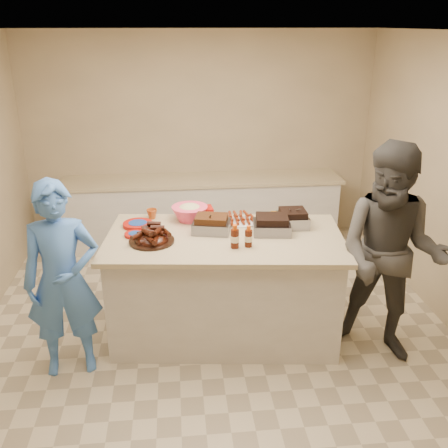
{
  "coord_description": "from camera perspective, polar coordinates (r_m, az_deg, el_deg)",
  "views": [
    {
      "loc": [
        -0.33,
        -3.96,
        2.76
      ],
      "look_at": [
        0.08,
        0.13,
        1.1
      ],
      "focal_mm": 40.0,
      "sensor_mm": 36.0,
      "label": 1
    }
  ],
  "objects": [
    {
      "name": "rib_platter",
      "position": [
        4.36,
        -8.26,
        -2.05
      ],
      "size": [
        0.52,
        0.52,
        0.16
      ],
      "primitive_type": null,
      "rotation": [
        0.0,
        0.0,
        -0.42
      ],
      "color": "#381208",
      "rests_on": "island"
    },
    {
      "name": "basket_stack",
      "position": [
        4.85,
        -2.61,
        0.68
      ],
      "size": [
        0.23,
        0.19,
        0.11
      ],
      "primitive_type": "cube",
      "rotation": [
        0.0,
        0.0,
        0.11
      ],
      "color": "#9F1009",
      "rests_on": "island"
    },
    {
      "name": "room",
      "position": [
        4.84,
        -0.81,
        -12.75
      ],
      "size": [
        4.5,
        5.0,
        2.7
      ],
      "primitive_type": null,
      "color": "tan",
      "rests_on": "ground"
    },
    {
      "name": "mac_cheese_dish",
      "position": [
        4.77,
        6.91,
        0.16
      ],
      "size": [
        0.34,
        0.29,
        0.08
      ],
      "primitive_type": "cube",
      "rotation": [
        0.0,
        0.0,
        -0.24
      ],
      "color": "#FF9D04",
      "rests_on": "island"
    },
    {
      "name": "bbq_bottle_b",
      "position": [
        4.24,
        2.8,
        -2.57
      ],
      "size": [
        0.07,
        0.07,
        0.19
      ],
      "primitive_type": "cylinder",
      "rotation": [
        0.0,
        0.0,
        -0.11
      ],
      "color": "#3E1307",
      "rests_on": "island"
    },
    {
      "name": "pulled_pork_tray",
      "position": [
        4.53,
        -1.43,
        -0.89
      ],
      "size": [
        0.38,
        0.32,
        0.1
      ],
      "primitive_type": "cube",
      "rotation": [
        0.0,
        0.0,
        -0.21
      ],
      "color": "#47230F",
      "rests_on": "island"
    },
    {
      "name": "island",
      "position": [
        4.91,
        0.06,
        -12.17
      ],
      "size": [
        2.21,
        1.33,
        1.0
      ],
      "primitive_type": null,
      "rotation": [
        0.0,
        0.0,
        -0.11
      ],
      "color": "silver",
      "rests_on": "ground"
    },
    {
      "name": "sauce_bowl",
      "position": [
        4.58,
        -1.6,
        -0.65
      ],
      "size": [
        0.13,
        0.05,
        0.12
      ],
      "primitive_type": "imported",
      "rotation": [
        0.0,
        0.0,
        -0.11
      ],
      "color": "silver",
      "rests_on": "island"
    },
    {
      "name": "plate_stack_large",
      "position": [
        4.72,
        -9.81,
        -0.23
      ],
      "size": [
        0.3,
        0.3,
        0.03
      ],
      "primitive_type": "cylinder",
      "rotation": [
        0.0,
        0.0,
        -0.11
      ],
      "color": "#9F1009",
      "rests_on": "island"
    },
    {
      "name": "guest_gray",
      "position": [
        4.86,
        17.1,
        -13.68
      ],
      "size": [
        1.8,
        2.12,
        0.73
      ],
      "primitive_type": "imported",
      "rotation": [
        0.0,
        0.0,
        -0.56
      ],
      "color": "#44413D",
      "rests_on": "ground"
    },
    {
      "name": "back_counter",
      "position": [
        6.59,
        -2.5,
        1.48
      ],
      "size": [
        3.6,
        0.64,
        0.9
      ],
      "primitive_type": null,
      "color": "silver",
      "rests_on": "ground"
    },
    {
      "name": "coleslaw_bowl",
      "position": [
        4.81,
        -3.91,
        0.45
      ],
      "size": [
        0.38,
        0.38,
        0.24
      ],
      "primitive_type": null,
      "rotation": [
        0.0,
        0.0,
        -0.11
      ],
      "color": "#FF466A",
      "rests_on": "island"
    },
    {
      "name": "sausage_plate",
      "position": [
        4.75,
        2.03,
        0.2
      ],
      "size": [
        0.32,
        0.32,
        0.05
      ],
      "primitive_type": "cylinder",
      "rotation": [
        0.0,
        0.0,
        0.04
      ],
      "color": "silver",
      "rests_on": "island"
    },
    {
      "name": "bbq_bottle_a",
      "position": [
        4.22,
        1.23,
        -2.71
      ],
      "size": [
        0.08,
        0.08,
        0.21
      ],
      "primitive_type": "cylinder",
      "rotation": [
        0.0,
        0.0,
        -0.11
      ],
      "color": "#3E1307",
      "rests_on": "island"
    },
    {
      "name": "guest_blue",
      "position": [
        4.67,
        -16.72,
        -15.31
      ],
      "size": [
        0.83,
        1.74,
        0.4
      ],
      "primitive_type": "imported",
      "rotation": [
        0.0,
        0.0,
        0.13
      ],
      "color": "#457CD4",
      "rests_on": "ground"
    },
    {
      "name": "brisket_tray",
      "position": [
        4.53,
        5.44,
        -0.98
      ],
      "size": [
        0.36,
        0.31,
        0.1
      ],
      "primitive_type": "cube",
      "rotation": [
        0.0,
        0.0,
        -0.12
      ],
      "color": "black",
      "rests_on": "island"
    },
    {
      "name": "plate_stack_small",
      "position": [
        4.51,
        -10.16,
        -1.34
      ],
      "size": [
        0.2,
        0.2,
        0.03
      ],
      "primitive_type": "cylinder",
      "rotation": [
        0.0,
        0.0,
        -0.11
      ],
      "color": "#9F1009",
      "rests_on": "island"
    },
    {
      "name": "mustard_bottle",
      "position": [
        4.6,
        -1.92,
        -0.52
      ],
      "size": [
        0.05,
        0.05,
        0.12
      ],
      "primitive_type": "cylinder",
      "rotation": [
        0.0,
        0.0,
        -0.11
      ],
      "color": "#EBB800",
      "rests_on": "island"
    },
    {
      "name": "roasting_pan",
      "position": [
        4.7,
        7.81,
        -0.23
      ],
      "size": [
        0.28,
        0.28,
        0.11
      ],
      "primitive_type": "cube",
      "rotation": [
        0.0,
        0.0,
        -0.02
      ],
      "color": "gray",
      "rests_on": "island"
    },
    {
      "name": "plastic_cup",
      "position": [
        4.89,
        -8.21,
        0.63
      ],
      "size": [
        0.11,
        0.11,
        0.1
      ],
      "primitive_type": "imported",
      "rotation": [
        0.0,
        0.0,
        -0.11
      ],
      "color": "#A34917",
      "rests_on": "island"
    }
  ]
}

